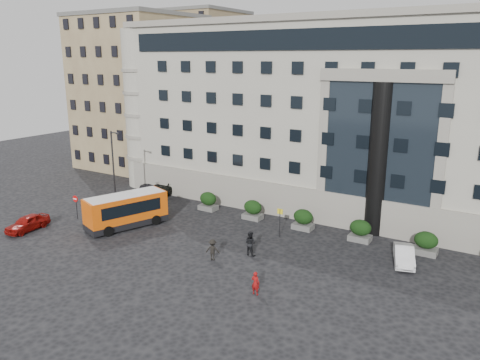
{
  "coord_description": "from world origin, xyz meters",
  "views": [
    {
      "loc": [
        22.41,
        -28.59,
        14.88
      ],
      "look_at": [
        2.53,
        3.37,
        5.0
      ],
      "focal_mm": 35.0,
      "sensor_mm": 36.0,
      "label": 1
    }
  ],
  "objects_px": {
    "pedestrian_b": "(250,243)",
    "bus_stop_sign": "(280,218)",
    "no_entry_sign": "(76,202)",
    "pedestrian_c": "(213,250)",
    "parked_car_c": "(156,184)",
    "parked_car_b": "(134,198)",
    "white_taxi": "(404,255)",
    "hedge_e": "(426,243)",
    "minibus": "(126,209)",
    "pedestrian_a": "(255,283)",
    "parked_car_a": "(28,223)",
    "red_truck": "(155,166)",
    "street_lamp": "(114,167)",
    "parked_car_d": "(165,187)",
    "hedge_c": "(303,219)",
    "hedge_d": "(360,230)",
    "hedge_a": "(208,201)",
    "hedge_b": "(253,210)"
  },
  "relations": [
    {
      "from": "hedge_a",
      "to": "pedestrian_a",
      "type": "height_order",
      "value": "hedge_a"
    },
    {
      "from": "hedge_a",
      "to": "hedge_e",
      "type": "xyz_separation_m",
      "value": [
        20.8,
        0.0,
        0.0
      ]
    },
    {
      "from": "street_lamp",
      "to": "red_truck",
      "type": "relative_size",
      "value": 1.39
    },
    {
      "from": "red_truck",
      "to": "minibus",
      "type": "bearing_deg",
      "value": -41.71
    },
    {
      "from": "hedge_c",
      "to": "parked_car_a",
      "type": "bearing_deg",
      "value": -147.46
    },
    {
      "from": "parked_car_c",
      "to": "parked_car_a",
      "type": "bearing_deg",
      "value": -86.86
    },
    {
      "from": "parked_car_c",
      "to": "pedestrian_c",
      "type": "relative_size",
      "value": 2.71
    },
    {
      "from": "street_lamp",
      "to": "bus_stop_sign",
      "type": "distance_m",
      "value": 17.75
    },
    {
      "from": "red_truck",
      "to": "hedge_c",
      "type": "bearing_deg",
      "value": -2.02
    },
    {
      "from": "pedestrian_a",
      "to": "hedge_d",
      "type": "bearing_deg",
      "value": -103.25
    },
    {
      "from": "red_truck",
      "to": "pedestrian_c",
      "type": "relative_size",
      "value": 3.49
    },
    {
      "from": "hedge_a",
      "to": "white_taxi",
      "type": "bearing_deg",
      "value": -7.54
    },
    {
      "from": "hedge_d",
      "to": "hedge_c",
      "type": "bearing_deg",
      "value": 180.0
    },
    {
      "from": "parked_car_d",
      "to": "pedestrian_a",
      "type": "bearing_deg",
      "value": -38.24
    },
    {
      "from": "hedge_b",
      "to": "bus_stop_sign",
      "type": "height_order",
      "value": "bus_stop_sign"
    },
    {
      "from": "no_entry_sign",
      "to": "pedestrian_b",
      "type": "bearing_deg",
      "value": 4.62
    },
    {
      "from": "street_lamp",
      "to": "white_taxi",
      "type": "distance_m",
      "value": 28.05
    },
    {
      "from": "hedge_d",
      "to": "pedestrian_a",
      "type": "relative_size",
      "value": 1.15
    },
    {
      "from": "red_truck",
      "to": "street_lamp",
      "type": "bearing_deg",
      "value": -50.74
    },
    {
      "from": "parked_car_d",
      "to": "pedestrian_a",
      "type": "xyz_separation_m",
      "value": [
        20.26,
        -14.78,
        0.04
      ]
    },
    {
      "from": "pedestrian_a",
      "to": "pedestrian_c",
      "type": "xyz_separation_m",
      "value": [
        -5.43,
        2.92,
        0.03
      ]
    },
    {
      "from": "street_lamp",
      "to": "parked_car_d",
      "type": "xyz_separation_m",
      "value": [
        0.44,
        7.01,
        -3.61
      ]
    },
    {
      "from": "pedestrian_c",
      "to": "pedestrian_b",
      "type": "bearing_deg",
      "value": -152.46
    },
    {
      "from": "pedestrian_b",
      "to": "street_lamp",
      "type": "bearing_deg",
      "value": -4.03
    },
    {
      "from": "bus_stop_sign",
      "to": "pedestrian_a",
      "type": "xyz_separation_m",
      "value": [
        3.26,
        -9.77,
        -0.93
      ]
    },
    {
      "from": "hedge_e",
      "to": "white_taxi",
      "type": "distance_m",
      "value": 2.82
    },
    {
      "from": "minibus",
      "to": "parked_car_c",
      "type": "distance_m",
      "value": 12.54
    },
    {
      "from": "pedestrian_b",
      "to": "bus_stop_sign",
      "type": "bearing_deg",
      "value": -88.38
    },
    {
      "from": "hedge_c",
      "to": "hedge_d",
      "type": "height_order",
      "value": "same"
    },
    {
      "from": "no_entry_sign",
      "to": "pedestrian_c",
      "type": "height_order",
      "value": "no_entry_sign"
    },
    {
      "from": "hedge_c",
      "to": "parked_car_c",
      "type": "distance_m",
      "value": 20.27
    },
    {
      "from": "no_entry_sign",
      "to": "pedestrian_c",
      "type": "relative_size",
      "value": 1.41
    },
    {
      "from": "minibus",
      "to": "parked_car_c",
      "type": "bearing_deg",
      "value": 139.32
    },
    {
      "from": "parked_car_b",
      "to": "parked_car_d",
      "type": "bearing_deg",
      "value": 83.43
    },
    {
      "from": "pedestrian_b",
      "to": "pedestrian_c",
      "type": "xyz_separation_m",
      "value": [
        -1.94,
        -2.29,
        -0.15
      ]
    },
    {
      "from": "minibus",
      "to": "white_taxi",
      "type": "height_order",
      "value": "minibus"
    },
    {
      "from": "minibus",
      "to": "parked_car_a",
      "type": "height_order",
      "value": "minibus"
    },
    {
      "from": "no_entry_sign",
      "to": "pedestrian_a",
      "type": "relative_size",
      "value": 1.45
    },
    {
      "from": "minibus",
      "to": "pedestrian_c",
      "type": "distance_m",
      "value": 10.97
    },
    {
      "from": "hedge_d",
      "to": "parked_car_b",
      "type": "relative_size",
      "value": 0.41
    },
    {
      "from": "parked_car_b",
      "to": "white_taxi",
      "type": "distance_m",
      "value": 27.28
    },
    {
      "from": "hedge_e",
      "to": "pedestrian_b",
      "type": "bearing_deg",
      "value": -147.43
    },
    {
      "from": "minibus",
      "to": "white_taxi",
      "type": "xyz_separation_m",
      "value": [
        23.23,
        5.22,
        -1.01
      ]
    },
    {
      "from": "pedestrian_a",
      "to": "pedestrian_c",
      "type": "bearing_deg",
      "value": -28.79
    },
    {
      "from": "hedge_c",
      "to": "hedge_d",
      "type": "xyz_separation_m",
      "value": [
        5.2,
        0.0,
        0.0
      ]
    },
    {
      "from": "hedge_a",
      "to": "no_entry_sign",
      "type": "bearing_deg",
      "value": -135.52
    },
    {
      "from": "hedge_e",
      "to": "minibus",
      "type": "distance_m",
      "value": 25.49
    },
    {
      "from": "parked_car_b",
      "to": "bus_stop_sign",
      "type": "bearing_deg",
      "value": -6.63
    },
    {
      "from": "bus_stop_sign",
      "to": "minibus",
      "type": "bearing_deg",
      "value": -158.75
    },
    {
      "from": "street_lamp",
      "to": "red_truck",
      "type": "height_order",
      "value": "street_lamp"
    }
  ]
}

